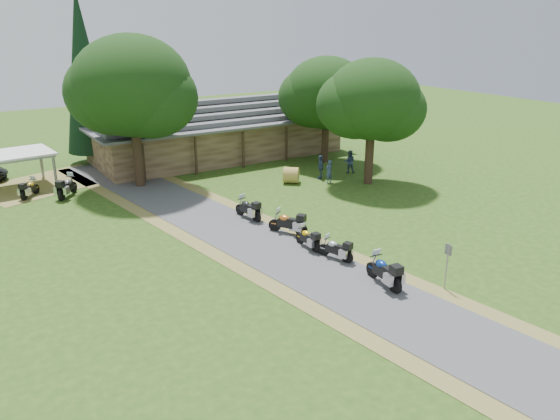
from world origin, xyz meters
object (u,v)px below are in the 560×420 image
motorcycle_row_c (308,237)px  hay_bale (291,175)px  motorcycle_row_d (288,222)px  motorcycle_carport_b (67,186)px  lodge (217,127)px  motorcycle_row_e (248,208)px  motorcycle_carport_a (29,188)px  motorcycle_row_b (336,248)px  motorcycle_row_a (384,270)px  carport (9,172)px

motorcycle_row_c → hay_bale: 11.74m
motorcycle_row_d → motorcycle_carport_b: size_ratio=0.93×
lodge → motorcycle_row_e: bearing=-109.8°
motorcycle_carport_b → motorcycle_row_d: bearing=-108.8°
motorcycle_row_d → motorcycle_carport_a: 18.01m
motorcycle_row_b → motorcycle_carport_b: 19.38m
motorcycle_row_e → motorcycle_carport_a: size_ratio=1.07×
motorcycle_row_d → motorcycle_carport_b: (-8.67, 13.22, 0.05)m
motorcycle_carport_b → motorcycle_row_c: bearing=-113.3°
motorcycle_row_a → motorcycle_row_c: bearing=10.8°
carport → motorcycle_row_c: carport is taller
motorcycle_row_b → motorcycle_carport_a: bearing=12.4°
motorcycle_row_e → motorcycle_carport_b: size_ratio=0.91×
lodge → motorcycle_carport_b: (-13.37, -4.96, -1.72)m
carport → motorcycle_row_e: 17.64m
carport → motorcycle_carport_b: (2.93, -3.85, -0.50)m
motorcycle_row_b → motorcycle_carport_b: bearing=8.8°
lodge → motorcycle_row_c: bearing=-103.6°
motorcycle_row_a → motorcycle_carport_a: bearing=32.5°
motorcycle_row_c → hay_bale: (5.71, 10.26, -0.02)m
carport → motorcycle_row_d: 20.64m
lodge → motorcycle_row_a: 25.95m
motorcycle_row_b → motorcycle_row_e: bearing=-12.0°
motorcycle_row_c → motorcycle_row_d: 2.21m
lodge → motorcycle_row_b: bearing=-101.6°
lodge → motorcycle_carport_b: 14.37m
motorcycle_row_a → motorcycle_row_e: bearing=10.6°
motorcycle_row_c → hay_bale: motorcycle_row_c is taller
lodge → motorcycle_carport_a: size_ratio=11.68×
motorcycle_carport_a → lodge: bearing=-37.7°
motorcycle_carport_a → motorcycle_row_b: bearing=-110.8°
carport → motorcycle_row_c: 22.39m
motorcycle_row_c → hay_bale: bearing=-30.2°
motorcycle_row_a → motorcycle_row_d: bearing=7.5°
motorcycle_row_b → motorcycle_row_e: (-0.79, 7.29, 0.07)m
carport → motorcycle_carport_a: 2.84m
motorcycle_carport_a → hay_bale: size_ratio=1.61×
hay_bale → motorcycle_row_d: bearing=-124.3°
motorcycle_row_a → motorcycle_row_b: (-0.12, 3.27, -0.12)m
carport → motorcycle_row_d: size_ratio=2.85×
motorcycle_row_b → motorcycle_carport_b: motorcycle_carport_b is taller
motorcycle_row_d → motorcycle_row_e: (-0.67, 3.24, -0.02)m
carport → motorcycle_row_c: size_ratio=3.33×
carport → motorcycle_carport_b: 4.87m
motorcycle_row_c → motorcycle_carport_b: (-8.45, 15.42, 0.15)m
motorcycle_row_d → hay_bale: 9.75m
carport → motorcycle_carport_a: bearing=-78.6°
hay_bale → lodge: bearing=94.4°
motorcycle_row_d → motorcycle_row_e: motorcycle_row_d is taller
motorcycle_row_a → motorcycle_row_d: 7.32m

